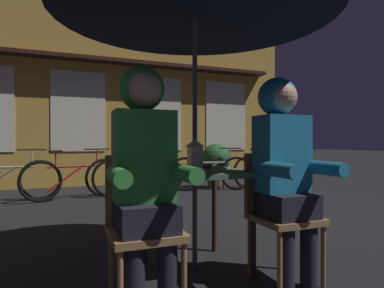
% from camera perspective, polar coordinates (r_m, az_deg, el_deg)
% --- Properties ---
extents(ground_plane, '(60.00, 60.00, 0.00)m').
position_cam_1_polar(ground_plane, '(2.61, 0.48, -20.98)').
color(ground_plane, black).
extents(cafe_table, '(0.72, 0.72, 0.74)m').
position_cam_1_polar(cafe_table, '(2.45, 0.49, -6.95)').
color(cafe_table, '#42664C').
rests_on(cafe_table, ground_plane).
extents(lantern, '(0.11, 0.11, 0.23)m').
position_cam_1_polar(lantern, '(2.40, 0.54, -1.76)').
color(lantern, white).
rests_on(lantern, cafe_table).
extents(chair_left, '(0.40, 0.40, 0.87)m').
position_cam_1_polar(chair_left, '(1.99, -8.60, -13.04)').
color(chair_left, olive).
rests_on(chair_left, ground_plane).
extents(chair_right, '(0.40, 0.40, 0.87)m').
position_cam_1_polar(chair_right, '(2.39, 14.88, -10.77)').
color(chair_right, olive).
rests_on(chair_right, ground_plane).
extents(person_left_hooded, '(0.45, 0.56, 1.40)m').
position_cam_1_polar(person_left_hooded, '(1.88, -8.22, -2.80)').
color(person_left_hooded, black).
rests_on(person_left_hooded, ground_plane).
extents(person_right_hooded, '(0.45, 0.56, 1.40)m').
position_cam_1_polar(person_right_hooded, '(2.30, 15.74, -2.23)').
color(person_right_hooded, black).
rests_on(person_right_hooded, ground_plane).
extents(shopfront_building, '(10.00, 0.93, 6.20)m').
position_cam_1_polar(shopfront_building, '(7.95, -19.30, 15.97)').
color(shopfront_building, gold).
rests_on(shopfront_building, ground_plane).
extents(bicycle_second, '(1.67, 0.27, 0.84)m').
position_cam_1_polar(bicycle_second, '(6.00, -29.83, -5.45)').
color(bicycle_second, black).
rests_on(bicycle_second, ground_plane).
extents(bicycle_third, '(1.65, 0.43, 0.84)m').
position_cam_1_polar(bicycle_third, '(5.79, -19.95, -5.63)').
color(bicycle_third, black).
rests_on(bicycle_third, ground_plane).
extents(bicycle_fourth, '(1.68, 0.13, 0.84)m').
position_cam_1_polar(bicycle_fourth, '(5.92, -9.09, -5.48)').
color(bicycle_fourth, black).
rests_on(bicycle_fourth, ground_plane).
extents(bicycle_fifth, '(1.65, 0.44, 0.84)m').
position_cam_1_polar(bicycle_fifth, '(6.42, 3.31, -5.02)').
color(bicycle_fifth, black).
rests_on(bicycle_fifth, ground_plane).
extents(bicycle_furthest, '(1.68, 0.21, 0.84)m').
position_cam_1_polar(bicycle_furthest, '(7.16, 12.77, -4.47)').
color(bicycle_furthest, black).
rests_on(bicycle_furthest, ground_plane).
extents(book, '(0.23, 0.19, 0.02)m').
position_cam_1_polar(book, '(2.66, 1.06, -3.91)').
color(book, '#661E7A').
rests_on(book, cafe_table).
extents(potted_plant, '(0.60, 0.60, 0.92)m').
position_cam_1_polar(potted_plant, '(6.79, 4.24, -3.06)').
color(potted_plant, brown).
rests_on(potted_plant, ground_plane).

